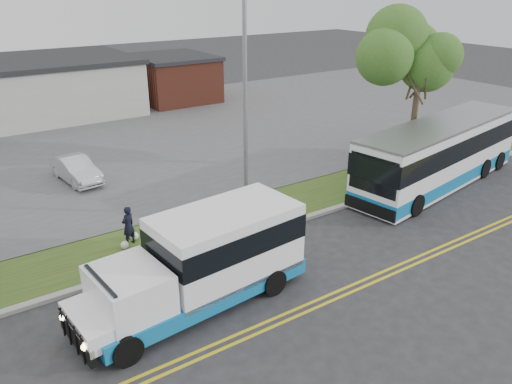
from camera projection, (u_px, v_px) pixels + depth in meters
ground at (220, 263)px, 18.72m from camera, size 140.00×140.00×0.00m
lane_line_north at (280, 316)px, 15.78m from camera, size 70.00×0.12×0.01m
lane_line_south at (286, 321)px, 15.55m from camera, size 70.00×0.12×0.01m
curb at (205, 249)px, 19.53m from camera, size 80.00×0.30×0.15m
verge at (185, 232)px, 20.91m from camera, size 80.00×3.30×0.10m
parking_lot at (86, 146)px, 31.68m from camera, size 80.00×25.00×0.10m
brick_wing at (174, 78)px, 43.19m from camera, size 6.30×7.30×3.90m
tree_east at (422, 55)px, 25.76m from camera, size 5.20×5.20×8.33m
streetlight_near at (246, 102)px, 20.29m from camera, size 0.35×1.53×9.50m
shuttle_bus at (207, 257)px, 16.04m from camera, size 7.98×3.22×2.98m
transit_bus at (439, 154)px, 25.34m from camera, size 12.08×4.55×3.28m
pedestrian at (128, 226)px, 19.56m from camera, size 0.70×0.59×1.62m
parked_car_a at (76, 169)px, 25.86m from camera, size 1.87×4.05×1.29m
grocery_bag_left at (125, 245)px, 19.47m from camera, size 0.32×0.32×0.32m
grocery_bag_right at (135, 236)px, 20.16m from camera, size 0.32×0.32×0.32m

